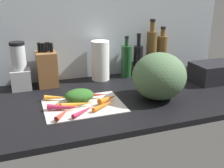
{
  "coord_description": "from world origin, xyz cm",
  "views": [
    {
      "loc": [
        -52.87,
        -130.98,
        57.57
      ],
      "look_at": [
        -8.76,
        -3.43,
        8.38
      ],
      "focal_mm": 42.71,
      "sensor_mm": 36.0,
      "label": 1
    }
  ],
  "objects_px": {
    "carrot_7": "(93,95)",
    "bottle_1": "(138,59)",
    "carrot_3": "(64,107)",
    "bottle_2": "(151,51)",
    "carrot_5": "(63,114)",
    "blender_appliance": "(20,69)",
    "bottle_3": "(162,53)",
    "carrot_4": "(108,99)",
    "carrot_8": "(67,106)",
    "bottle_0": "(126,61)",
    "carrot_6": "(58,98)",
    "winter_squash": "(159,76)",
    "knife_block": "(47,68)",
    "carrot_1": "(105,105)",
    "paper_towel_roll": "(100,61)",
    "carrot_2": "(84,111)",
    "cutting_board": "(84,105)",
    "carrot_0": "(78,104)",
    "dish_rack": "(214,72)"
  },
  "relations": [
    {
      "from": "carrot_7",
      "to": "bottle_1",
      "type": "relative_size",
      "value": 0.56
    },
    {
      "from": "carrot_3",
      "to": "carrot_7",
      "type": "xyz_separation_m",
      "value": [
        0.17,
        0.1,
        0.0
      ]
    },
    {
      "from": "carrot_7",
      "to": "bottle_2",
      "type": "distance_m",
      "value": 0.61
    },
    {
      "from": "carrot_5",
      "to": "blender_appliance",
      "type": "distance_m",
      "value": 0.5
    },
    {
      "from": "bottle_3",
      "to": "carrot_4",
      "type": "bearing_deg",
      "value": -143.2
    },
    {
      "from": "bottle_2",
      "to": "bottle_3",
      "type": "xyz_separation_m",
      "value": [
        0.08,
        0.0,
        -0.02
      ]
    },
    {
      "from": "carrot_8",
      "to": "bottle_2",
      "type": "height_order",
      "value": "bottle_2"
    },
    {
      "from": "bottle_0",
      "to": "carrot_6",
      "type": "bearing_deg",
      "value": -151.93
    },
    {
      "from": "winter_squash",
      "to": "knife_block",
      "type": "xyz_separation_m",
      "value": [
        -0.55,
        0.4,
        -0.02
      ]
    },
    {
      "from": "carrot_1",
      "to": "paper_towel_roll",
      "type": "height_order",
      "value": "paper_towel_roll"
    },
    {
      "from": "carrot_2",
      "to": "knife_block",
      "type": "relative_size",
      "value": 0.58
    },
    {
      "from": "carrot_6",
      "to": "carrot_1",
      "type": "bearing_deg",
      "value": -38.36
    },
    {
      "from": "paper_towel_roll",
      "to": "bottle_0",
      "type": "bearing_deg",
      "value": -0.75
    },
    {
      "from": "winter_squash",
      "to": "carrot_3",
      "type": "bearing_deg",
      "value": 179.69
    },
    {
      "from": "carrot_1",
      "to": "carrot_4",
      "type": "bearing_deg",
      "value": 55.98
    },
    {
      "from": "knife_block",
      "to": "paper_towel_roll",
      "type": "distance_m",
      "value": 0.34
    },
    {
      "from": "carrot_2",
      "to": "knife_block",
      "type": "xyz_separation_m",
      "value": [
        -0.12,
        0.46,
        0.09
      ]
    },
    {
      "from": "carrot_7",
      "to": "carrot_1",
      "type": "bearing_deg",
      "value": -78.33
    },
    {
      "from": "knife_block",
      "to": "bottle_2",
      "type": "xyz_separation_m",
      "value": [
        0.71,
        0.01,
        0.05
      ]
    },
    {
      "from": "carrot_8",
      "to": "paper_towel_roll",
      "type": "height_order",
      "value": "paper_towel_roll"
    },
    {
      "from": "cutting_board",
      "to": "carrot_1",
      "type": "relative_size",
      "value": 2.46
    },
    {
      "from": "knife_block",
      "to": "carrot_2",
      "type": "bearing_deg",
      "value": -75.79
    },
    {
      "from": "carrot_8",
      "to": "blender_appliance",
      "type": "xyz_separation_m",
      "value": [
        -0.21,
        0.38,
        0.1
      ]
    },
    {
      "from": "carrot_4",
      "to": "bottle_0",
      "type": "height_order",
      "value": "bottle_0"
    },
    {
      "from": "winter_squash",
      "to": "knife_block",
      "type": "bearing_deg",
      "value": 143.55
    },
    {
      "from": "cutting_board",
      "to": "carrot_3",
      "type": "relative_size",
      "value": 2.43
    },
    {
      "from": "carrot_1",
      "to": "carrot_7",
      "type": "xyz_separation_m",
      "value": [
        -0.03,
        0.13,
        0.01
      ]
    },
    {
      "from": "bottle_2",
      "to": "carrot_8",
      "type": "bearing_deg",
      "value": -148.86
    },
    {
      "from": "carrot_8",
      "to": "carrot_2",
      "type": "bearing_deg",
      "value": -49.97
    },
    {
      "from": "carrot_1",
      "to": "bottle_3",
      "type": "xyz_separation_m",
      "value": [
        0.56,
        0.45,
        0.12
      ]
    },
    {
      "from": "carrot_6",
      "to": "carrot_0",
      "type": "bearing_deg",
      "value": -55.32
    },
    {
      "from": "carrot_0",
      "to": "bottle_1",
      "type": "distance_m",
      "value": 0.65
    },
    {
      "from": "carrot_5",
      "to": "knife_block",
      "type": "relative_size",
      "value": 0.44
    },
    {
      "from": "carrot_2",
      "to": "carrot_5",
      "type": "bearing_deg",
      "value": -179.19
    },
    {
      "from": "knife_block",
      "to": "dish_rack",
      "type": "height_order",
      "value": "knife_block"
    },
    {
      "from": "carrot_4",
      "to": "carrot_7",
      "type": "relative_size",
      "value": 0.82
    },
    {
      "from": "carrot_2",
      "to": "carrot_3",
      "type": "xyz_separation_m",
      "value": [
        -0.09,
        0.06,
        0.0
      ]
    },
    {
      "from": "carrot_1",
      "to": "blender_appliance",
      "type": "distance_m",
      "value": 0.58
    },
    {
      "from": "carrot_0",
      "to": "carrot_1",
      "type": "bearing_deg",
      "value": -20.0
    },
    {
      "from": "carrot_6",
      "to": "blender_appliance",
      "type": "relative_size",
      "value": 0.49
    },
    {
      "from": "carrot_3",
      "to": "carrot_8",
      "type": "xyz_separation_m",
      "value": [
        0.02,
        0.02,
        -0.0
      ]
    },
    {
      "from": "bottle_0",
      "to": "carrot_8",
      "type": "bearing_deg",
      "value": -140.48
    },
    {
      "from": "carrot_7",
      "to": "bottle_2",
      "type": "bearing_deg",
      "value": 31.82
    },
    {
      "from": "bottle_0",
      "to": "blender_appliance",
      "type": "bearing_deg",
      "value": -179.07
    },
    {
      "from": "carrot_0",
      "to": "carrot_8",
      "type": "height_order",
      "value": "carrot_0"
    },
    {
      "from": "winter_squash",
      "to": "dish_rack",
      "type": "distance_m",
      "value": 0.5
    },
    {
      "from": "blender_appliance",
      "to": "paper_towel_roll",
      "type": "distance_m",
      "value": 0.5
    },
    {
      "from": "carrot_7",
      "to": "dish_rack",
      "type": "distance_m",
      "value": 0.82
    },
    {
      "from": "carrot_1",
      "to": "carrot_8",
      "type": "height_order",
      "value": "same"
    },
    {
      "from": "carrot_4",
      "to": "knife_block",
      "type": "xyz_separation_m",
      "value": [
        -0.27,
        0.38,
        0.09
      ]
    }
  ]
}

